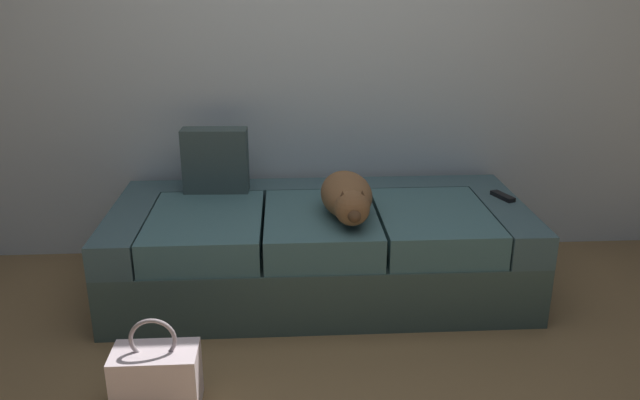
% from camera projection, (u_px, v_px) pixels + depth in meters
% --- Properties ---
extents(back_wall, '(6.40, 0.10, 2.80)m').
position_uv_depth(back_wall, '(313.00, 5.00, 3.37)').
color(back_wall, silver).
rests_on(back_wall, ground).
extents(couch, '(2.07, 0.93, 0.46)m').
position_uv_depth(couch, '(319.00, 248.00, 3.24)').
color(couch, '#405853').
rests_on(couch, ground).
extents(dog_tan, '(0.26, 0.58, 0.20)m').
position_uv_depth(dog_tan, '(347.00, 196.00, 2.99)').
color(dog_tan, '#8C5E3A').
rests_on(dog_tan, couch).
extents(tv_remote, '(0.09, 0.16, 0.02)m').
position_uv_depth(tv_remote, '(503.00, 196.00, 3.26)').
color(tv_remote, black).
rests_on(tv_remote, couch).
extents(throw_pillow, '(0.34, 0.13, 0.34)m').
position_uv_depth(throw_pillow, '(215.00, 160.00, 3.32)').
color(throw_pillow, '#405251').
rests_on(throw_pillow, couch).
extents(handbag, '(0.32, 0.18, 0.38)m').
position_uv_depth(handbag, '(157.00, 377.00, 2.37)').
color(handbag, silver).
rests_on(handbag, ground).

